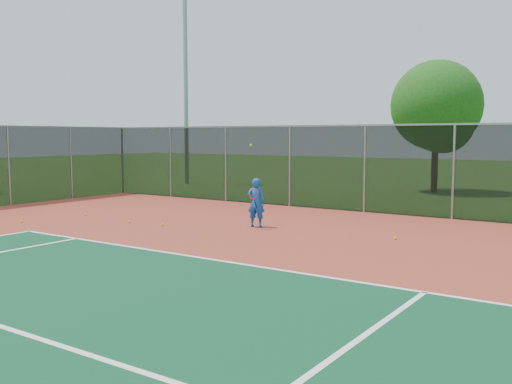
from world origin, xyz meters
TOP-DOWN VIEW (x-y plane):
  - ground at (0.00, 0.00)m, footprint 120.00×120.00m
  - court_apron at (0.00, 2.00)m, footprint 30.00×20.00m
  - fence_back at (0.00, 12.00)m, footprint 30.00×0.06m
  - tennis_player at (-4.27, 7.20)m, footprint 0.60×0.65m
  - practice_ball_0 at (-10.62, 3.85)m, footprint 0.07×0.07m
  - practice_ball_1 at (-10.27, 5.97)m, footprint 0.07×0.07m
  - practice_ball_2 at (-7.90, 5.67)m, footprint 0.07×0.07m
  - practice_ball_5 at (-0.20, 7.53)m, footprint 0.07×0.07m
  - practice_ball_7 at (-6.64, 5.81)m, footprint 0.07×0.07m
  - floodlight_nw at (-16.05, 17.71)m, footprint 0.90×0.40m
  - tree_back_left at (-3.09, 20.57)m, footprint 4.21×4.21m

SIDE VIEW (x-z plane):
  - ground at x=0.00m, z-range 0.00..0.00m
  - court_apron at x=0.00m, z-range 0.00..0.02m
  - practice_ball_0 at x=-10.62m, z-range 0.02..0.09m
  - practice_ball_1 at x=-10.27m, z-range 0.02..0.09m
  - practice_ball_2 at x=-7.90m, z-range 0.02..0.09m
  - practice_ball_5 at x=-0.20m, z-range 0.02..0.09m
  - practice_ball_7 at x=-6.64m, z-range 0.02..0.09m
  - tennis_player at x=-4.27m, z-range -0.46..1.94m
  - fence_back at x=0.00m, z-range 0.05..3.08m
  - tree_back_left at x=-3.09m, z-range 0.79..6.98m
  - floodlight_nw at x=-16.05m, z-range 0.77..12.07m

